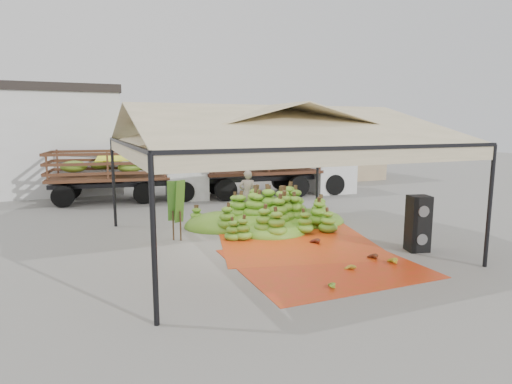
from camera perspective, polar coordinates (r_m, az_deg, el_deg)
name	(u,v)px	position (r m, az deg, el deg)	size (l,w,h in m)	color
ground	(269,243)	(12.73, 1.81, -6.81)	(90.00, 90.00, 0.00)	slate
canopy_tent	(270,130)	(12.26, 1.88, 8.21)	(8.10, 8.10, 4.00)	black
building_tan	(326,146)	(28.51, 9.25, 6.03)	(6.30, 5.30, 4.10)	tan
tarp_left	(322,263)	(11.08, 8.80, -9.30)	(4.33, 4.13, 0.01)	red
tarp_right	(295,240)	(13.08, 5.19, -6.39)	(4.46, 4.68, 0.01)	red
banana_heap	(270,206)	(15.00, 1.88, -1.91)	(5.92, 4.87, 1.27)	#3E7D1A
hand_yellow_a	(390,260)	(11.35, 17.38, -8.61)	(0.49, 0.40, 0.22)	gold
hand_yellow_b	(350,267)	(10.61, 12.42, -9.79)	(0.38, 0.31, 0.17)	#BF8C26
hand_red_a	(371,256)	(11.57, 15.08, -8.21)	(0.46, 0.37, 0.21)	#5C2915
hand_red_b	(313,241)	(12.67, 7.67, -6.44)	(0.50, 0.41, 0.23)	#591714
hand_green	(328,284)	(9.47, 9.60, -12.02)	(0.39, 0.32, 0.18)	#54821B
hanging_bunches	(318,150)	(14.52, 8.33, 5.54)	(1.74, 0.24, 0.20)	#50841B
speaker_stack	(418,223)	(12.59, 20.80, -3.95)	(0.67, 0.62, 1.55)	black
banana_leaves	(169,238)	(13.50, -11.50, -6.08)	(0.96, 1.36, 3.70)	#407E21
vendor	(248,194)	(15.95, -1.14, -0.28)	(0.66, 0.43, 1.80)	gray
truck_left	(137,168)	(20.47, -15.65, 3.04)	(7.22, 3.31, 2.39)	#532D1B
truck_right	(284,162)	(21.60, 3.75, 4.01)	(7.79, 3.20, 2.61)	#4B2819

